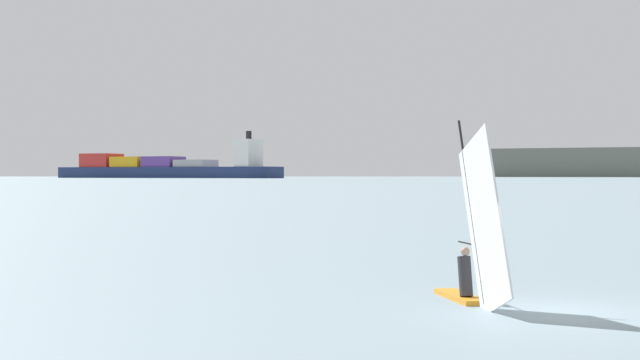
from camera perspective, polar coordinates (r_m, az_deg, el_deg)
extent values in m
plane|color=gray|center=(20.27, 15.57, -8.32)|extent=(4000.00, 4000.00, 0.00)
cube|color=orange|center=(21.79, 9.15, -7.54)|extent=(1.54, 2.33, 0.12)
cylinder|color=black|center=(20.89, 9.87, -1.86)|extent=(0.84, 1.61, 4.28)
cube|color=white|center=(20.15, 10.69, -2.64)|extent=(1.46, 2.88, 4.44)
cylinder|color=black|center=(20.89, 9.92, -4.17)|extent=(0.84, 1.64, 0.04)
cylinder|color=#2D2D33|center=(21.40, 9.47, -6.23)|extent=(0.51, 0.59, 1.00)
sphere|color=tan|center=(21.34, 9.48, -4.63)|extent=(0.22, 0.22, 0.22)
cube|color=navy|center=(655.23, -9.99, 0.49)|extent=(182.63, 50.44, 8.10)
cube|color=silver|center=(620.23, -4.68, 1.77)|extent=(14.61, 24.16, 19.38)
cylinder|color=black|center=(620.66, -4.68, 2.94)|extent=(4.00, 4.00, 6.00)
cube|color=#99999E|center=(641.79, -8.12, 1.09)|extent=(28.18, 25.95, 5.20)
cube|color=#59388C|center=(656.90, -10.21, 1.18)|extent=(28.18, 25.95, 7.80)
cube|color=gold|center=(672.83, -12.20, 1.16)|extent=(28.18, 25.95, 7.80)
cube|color=red|center=(689.54, -14.09, 1.25)|extent=(28.18, 25.95, 10.40)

